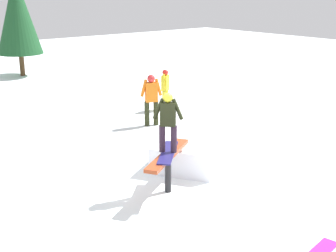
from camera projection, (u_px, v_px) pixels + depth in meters
ground_plane at (168, 192)px, 10.16m from camera, size 60.00×60.00×0.00m
rail_feature at (168, 160)px, 9.95m from camera, size 1.90×1.29×0.89m
snow_kicker_ramp at (190, 153)px, 11.55m from camera, size 2.32×2.21×0.64m
main_rider_on_rail at (168, 125)px, 9.73m from camera, size 1.24×1.19×1.31m
bystander_yellow at (165, 87)px, 16.71m from camera, size 0.55×0.39×1.46m
bystander_orange at (151, 97)px, 14.75m from camera, size 0.68×0.38×1.64m
pine_tree_near at (17, 14)px, 22.50m from camera, size 2.18×2.18×4.95m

